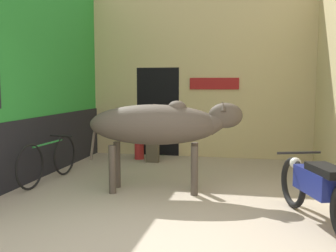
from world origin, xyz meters
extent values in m
plane|color=tan|center=(0.00, 0.00, 0.00)|extent=(30.00, 30.00, 0.00)
cube|color=green|center=(-2.57, 2.55, 1.92)|extent=(0.18, 5.10, 3.84)
cube|color=black|center=(-2.47, 2.55, 0.54)|extent=(0.03, 5.10, 1.08)
cube|color=#D1BC84|center=(0.00, 5.19, 2.93)|extent=(4.95, 0.18, 1.82)
cube|color=#D1BC84|center=(-1.96, 5.19, 1.01)|extent=(1.03, 0.18, 2.02)
cube|color=#D1BC84|center=(1.01, 5.19, 1.01)|extent=(2.94, 0.18, 2.02)
cube|color=black|center=(-0.95, 5.55, 1.01)|extent=(0.99, 0.90, 2.02)
cube|color=maroon|center=(0.33, 5.08, 1.65)|extent=(1.09, 0.03, 0.25)
ellipsoid|color=#4C4238|center=(-0.29, 2.09, 1.03)|extent=(2.06, 0.91, 0.62)
ellipsoid|color=#4C4238|center=(0.06, 2.14, 1.29)|extent=(0.32, 0.30, 0.23)
cylinder|color=#4C4238|center=(0.62, 2.22, 1.08)|extent=(0.44, 0.34, 0.41)
ellipsoid|color=#4C4238|center=(0.78, 2.24, 1.18)|extent=(0.55, 0.39, 0.38)
cylinder|color=#4C4238|center=(-1.22, 1.96, 0.80)|extent=(0.14, 0.06, 0.66)
cylinder|color=#4C4238|center=(0.30, 2.35, 0.37)|extent=(0.11, 0.11, 0.74)
cylinder|color=#4C4238|center=(0.35, 2.00, 0.37)|extent=(0.11, 0.11, 0.74)
cylinder|color=#4C4238|center=(-0.92, 2.18, 0.37)|extent=(0.11, 0.11, 0.74)
cylinder|color=#4C4238|center=(-0.87, 1.83, 0.37)|extent=(0.11, 0.11, 0.74)
cone|color=#473D33|center=(0.72, 2.36, 1.32)|extent=(0.09, 0.13, 0.16)
cone|color=#473D33|center=(0.75, 2.10, 1.32)|extent=(0.09, 0.13, 0.16)
torus|color=black|center=(1.72, 1.69, 0.34)|extent=(0.29, 0.67, 0.68)
cube|color=navy|center=(1.93, 1.07, 0.52)|extent=(0.50, 0.78, 0.28)
cube|color=black|center=(1.99, 0.88, 0.70)|extent=(0.43, 0.63, 0.09)
cylinder|color=black|center=(1.77, 1.56, 0.77)|extent=(0.56, 0.21, 0.03)
sphere|color=silver|center=(1.74, 1.64, 0.61)|extent=(0.15, 0.15, 0.15)
torus|color=black|center=(-2.20, 1.76, 0.36)|extent=(0.07, 0.73, 0.72)
torus|color=black|center=(-2.15, 2.81, 0.36)|extent=(0.07, 0.73, 0.72)
cylinder|color=green|center=(-2.18, 2.29, 0.66)|extent=(0.08, 0.86, 0.03)
cylinder|color=black|center=(-2.15, 2.72, 0.72)|extent=(0.44, 0.05, 0.03)
cube|color=brown|center=(-0.87, 4.26, 0.22)|extent=(0.26, 0.14, 0.45)
cube|color=brown|center=(-0.87, 4.35, 0.50)|extent=(0.26, 0.32, 0.11)
cube|color=#386B42|center=(-0.87, 4.42, 0.76)|extent=(0.38, 0.20, 0.52)
sphere|color=tan|center=(-0.87, 4.42, 1.12)|extent=(0.21, 0.21, 0.21)
cylinder|color=red|center=(-1.24, 4.54, 0.21)|extent=(0.21, 0.21, 0.41)
cylinder|color=red|center=(-1.24, 4.54, 0.43)|extent=(0.29, 0.29, 0.04)
cylinder|color=#23669E|center=(2.19, 2.56, 0.13)|extent=(0.26, 0.26, 0.26)
camera|label=1|loc=(1.16, -3.67, 1.65)|focal=42.00mm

